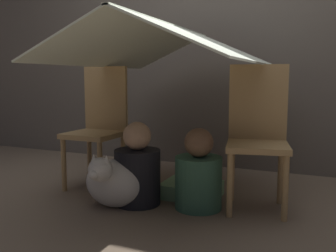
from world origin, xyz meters
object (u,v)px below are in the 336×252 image
Objects in this scene: person_front at (137,170)px; person_second at (198,176)px; dog at (112,182)px; chair_right at (258,132)px; chair_left at (99,123)px.

person_second is (0.39, 0.07, -0.01)m from person_front.
person_front is 0.18m from dog.
person_front is at bearing 50.45° from dog.
person_front is 1.40× the size of dog.
person_second is at bearing 22.37° from dog.
chair_right is 2.35× the size of dog.
chair_left is 1.00× the size of chair_right.
chair_right is 1.77× the size of person_second.
person_second is at bearing -162.12° from chair_right.
chair_left reaches higher than person_second.
person_second reaches higher than dog.
person_second is 0.55m from dog.
chair_right reaches higher than person_second.
person_front is (-0.72, -0.26, -0.26)m from chair_right.
chair_left is 0.91m from person_second.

